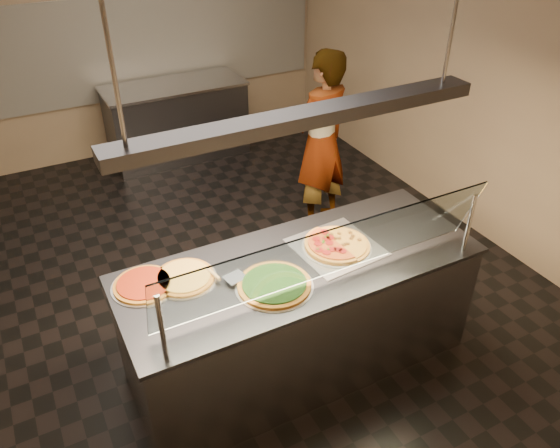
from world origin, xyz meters
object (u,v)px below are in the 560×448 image
sneeze_guard (331,254)px  prep_table (177,121)px  serving_counter (299,314)px  perforated_tray (336,246)px  half_pizza_sausage (349,240)px  pizza_tomato (144,284)px  heat_lamp_housing (305,117)px  half_pizza_pepperoni (323,247)px  pizza_spatula (222,275)px  pizza_cheese (184,277)px  worker (321,143)px  pizza_spinach (274,284)px

sneeze_guard → prep_table: 4.19m
serving_counter → perforated_tray: 0.56m
half_pizza_sausage → prep_table: (-0.04, 3.73, -0.49)m
pizza_tomato → heat_lamp_housing: size_ratio=0.18×
half_pizza_pepperoni → pizza_tomato: 1.20m
perforated_tray → pizza_spatula: size_ratio=2.53×
pizza_spatula → prep_table: pizza_spatula is taller
pizza_cheese → pizza_spatula: (0.22, -0.11, 0.01)m
sneeze_guard → heat_lamp_housing: (-0.00, 0.34, 0.72)m
pizza_tomato → worker: (2.11, 1.34, -0.04)m
sneeze_guard → half_pizza_pepperoni: sneeze_guard is taller
perforated_tray → half_pizza_pepperoni: size_ratio=1.25×
pizza_spinach → worker: bearing=51.1°
half_pizza_sausage → pizza_spatula: bearing=176.9°
serving_counter → worker: worker is taller
half_pizza_pepperoni → half_pizza_sausage: half_pizza_pepperoni is taller
sneeze_guard → half_pizza_sausage: (0.41, 0.38, -0.27)m
pizza_spatula → heat_lamp_housing: (0.53, -0.09, 0.99)m
half_pizza_pepperoni → worker: (0.93, 1.55, -0.06)m
pizza_spinach → pizza_spatula: (-0.26, 0.22, 0.01)m
serving_counter → prep_table: bearing=84.5°
half_pizza_pepperoni → pizza_tomato: half_pizza_pepperoni is taller
sneeze_guard → prep_table: size_ratio=1.30×
pizza_spinach → worker: 2.22m
worker → pizza_spinach: bearing=34.3°
perforated_tray → pizza_spinach: size_ratio=1.16×
pizza_spatula → sneeze_guard: bearing=-39.2°
half_pizza_sausage → worker: 1.71m
sneeze_guard → half_pizza_sausage: size_ratio=4.78×
sneeze_guard → pizza_cheese: (-0.74, 0.54, -0.28)m
sneeze_guard → prep_table: bearing=84.9°
half_pizza_sausage → pizza_tomato: size_ratio=1.13×
sneeze_guard → pizza_cheese: 0.96m
pizza_tomato → pizza_cheese: bearing=-10.8°
serving_counter → pizza_spatula: (-0.53, 0.09, 0.49)m
perforated_tray → pizza_cheese: pizza_cheese is taller
heat_lamp_housing → pizza_spatula: bearing=170.7°
half_pizza_sausage → prep_table: half_pizza_sausage is taller
sneeze_guard → pizza_spatula: (-0.53, 0.43, -0.27)m
sneeze_guard → pizza_cheese: sneeze_guard is taller
half_pizza_pepperoni → pizza_spatula: 0.72m
sneeze_guard → pizza_spatula: 0.73m
pizza_spinach → pizza_cheese: size_ratio=1.21×
pizza_cheese → pizza_spatula: pizza_spatula is taller
prep_table → heat_lamp_housing: heat_lamp_housing is taller
pizza_tomato → pizza_spatula: 0.49m
half_pizza_sausage → pizza_spatula: 0.93m
pizza_spatula → perforated_tray: bearing=-3.7°
sneeze_guard → heat_lamp_housing: size_ratio=0.96×
perforated_tray → serving_counter: bearing=-173.8°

